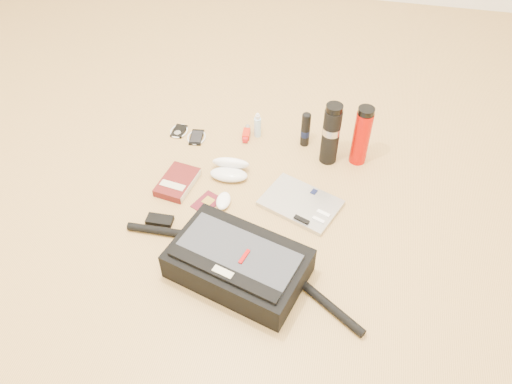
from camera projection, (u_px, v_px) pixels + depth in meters
ground at (246, 218)px, 1.92m from camera, size 4.00×4.00×0.00m
messenger_bag at (238, 263)px, 1.70m from camera, size 0.90×0.40×0.13m
laptop at (301, 203)px, 1.96m from camera, size 0.34×0.29×0.03m
book at (178, 182)px, 2.03m from camera, size 0.15×0.21×0.03m
passport at (207, 202)px, 1.97m from camera, size 0.12×0.13×0.01m
mouse at (223, 201)px, 1.96m from camera, size 0.06×0.10×0.03m
sunglasses_case at (230, 169)px, 2.06m from camera, size 0.16×0.14×0.09m
ipod at (179, 131)px, 2.28m from camera, size 0.08×0.09×0.01m
phone at (197, 137)px, 2.25m from camera, size 0.09×0.11×0.01m
inhaler at (246, 134)px, 2.25m from camera, size 0.04×0.11×0.03m
spray_bottle at (258, 126)px, 2.22m from camera, size 0.04×0.04×0.12m
aerosol_can at (306, 129)px, 2.16m from camera, size 0.05×0.05×0.17m
thermos_black at (331, 134)px, 2.05m from camera, size 0.09×0.09×0.28m
thermos_red at (361, 136)px, 2.05m from camera, size 0.09×0.09×0.27m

